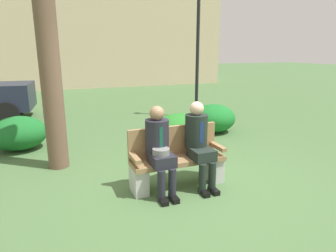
{
  "coord_description": "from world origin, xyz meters",
  "views": [
    {
      "loc": [
        -1.92,
        -3.77,
        2.0
      ],
      "look_at": [
        -0.22,
        0.44,
        0.85
      ],
      "focal_mm": 31.57,
      "sensor_mm": 36.0,
      "label": 1
    }
  ],
  "objects": [
    {
      "name": "seated_man_left",
      "position": [
        -0.54,
        -0.03,
        0.7
      ],
      "size": [
        0.34,
        0.72,
        1.26
      ],
      "color": "#23232D",
      "rests_on": "ground"
    },
    {
      "name": "shrub_far_lawn",
      "position": [
        1.88,
        2.57,
        0.35
      ],
      "size": [
        1.13,
        1.04,
        0.71
      ],
      "primitive_type": "ellipsoid",
      "color": "#1C732A",
      "rests_on": "ground"
    },
    {
      "name": "ground_plane",
      "position": [
        0.0,
        0.0,
        0.0
      ],
      "size": [
        80.0,
        80.0,
        0.0
      ],
      "primitive_type": "plane",
      "color": "#486A3D"
    },
    {
      "name": "shrub_near_bench",
      "position": [
        0.57,
        1.71,
        0.37
      ],
      "size": [
        1.18,
        1.09,
        0.74
      ],
      "primitive_type": "ellipsoid",
      "color": "#287727",
      "rests_on": "ground"
    },
    {
      "name": "park_bench",
      "position": [
        -0.22,
        0.1,
        0.4
      ],
      "size": [
        1.43,
        0.44,
        0.9
      ],
      "color": "#99754C",
      "rests_on": "ground"
    },
    {
      "name": "seated_man_right",
      "position": [
        0.09,
        -0.03,
        0.72
      ],
      "size": [
        0.34,
        0.72,
        1.28
      ],
      "color": "#1E2823",
      "rests_on": "ground"
    },
    {
      "name": "shrub_mid_lawn",
      "position": [
        -2.59,
        2.87,
        0.35
      ],
      "size": [
        1.12,
        1.03,
        0.7
      ],
      "primitive_type": "ellipsoid",
      "color": "#1C6A29",
      "rests_on": "ground"
    },
    {
      "name": "street_lamp",
      "position": [
        2.3,
        4.33,
        2.38
      ],
      "size": [
        0.24,
        0.24,
        3.92
      ],
      "color": "black",
      "rests_on": "ground"
    }
  ]
}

